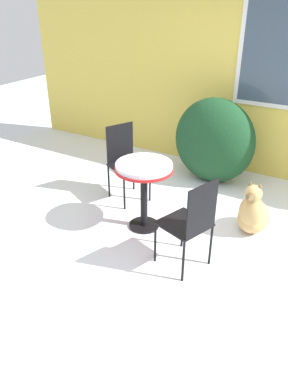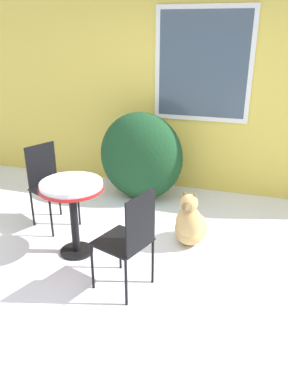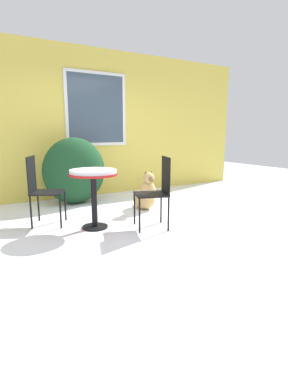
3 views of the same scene
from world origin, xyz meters
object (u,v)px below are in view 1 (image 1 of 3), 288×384
(patio_chair_near_table, at_px, (125,159))
(dog, at_px, (253,214))
(patio_table, at_px, (144,176))
(patio_chair_far_side, at_px, (191,221))

(patio_chair_near_table, xyz_separation_m, dog, (1.71, 0.01, -0.30))
(patio_table, relative_size, patio_chair_near_table, 0.83)
(patio_chair_far_side, bearing_deg, patio_table, -99.52)
(patio_table, xyz_separation_m, patio_chair_near_table, (-0.58, 0.51, -0.12))
(patio_chair_far_side, distance_m, dog, 1.05)
(patio_chair_far_side, bearing_deg, dog, 177.32)
(patio_table, xyz_separation_m, patio_chair_far_side, (0.76, -0.41, -0.12))
(patio_chair_far_side, bearing_deg, patio_chair_near_table, -105.59)
(patio_chair_near_table, xyz_separation_m, patio_chair_far_side, (1.34, -0.92, 0.00))
(dog, bearing_deg, patio_chair_far_side, -108.76)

